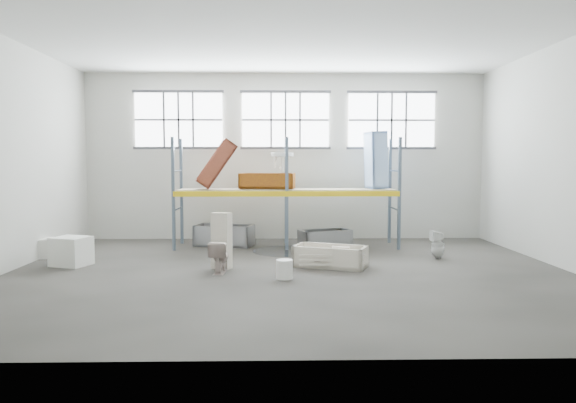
{
  "coord_description": "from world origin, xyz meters",
  "views": [
    {
      "loc": [
        -0.27,
        -11.09,
        2.34
      ],
      "look_at": [
        0.0,
        1.5,
        1.4
      ],
      "focal_mm": 33.03,
      "sensor_mm": 36.0,
      "label": 1
    }
  ],
  "objects_px": {
    "rust_tub_flat": "(267,181)",
    "toilet_white": "(438,244)",
    "carton_near": "(71,251)",
    "steel_tub_right": "(325,239)",
    "bucket": "(284,269)",
    "bathtub_beige": "(330,256)",
    "blue_tub_upright": "(376,160)",
    "cistern_tall": "(222,241)",
    "steel_tub_left": "(224,235)",
    "toilet_beige": "(220,257)"
  },
  "relations": [
    {
      "from": "rust_tub_flat",
      "to": "toilet_white",
      "type": "bearing_deg",
      "value": -26.18
    },
    {
      "from": "steel_tub_left",
      "to": "blue_tub_upright",
      "type": "bearing_deg",
      "value": 0.28
    },
    {
      "from": "steel_tub_right",
      "to": "bucket",
      "type": "relative_size",
      "value": 3.56
    },
    {
      "from": "toilet_white",
      "to": "blue_tub_upright",
      "type": "bearing_deg",
      "value": -158.15
    },
    {
      "from": "rust_tub_flat",
      "to": "carton_near",
      "type": "relative_size",
      "value": 1.98
    },
    {
      "from": "steel_tub_right",
      "to": "bucket",
      "type": "height_order",
      "value": "steel_tub_right"
    },
    {
      "from": "bathtub_beige",
      "to": "carton_near",
      "type": "bearing_deg",
      "value": -161.48
    },
    {
      "from": "bathtub_beige",
      "to": "rust_tub_flat",
      "type": "relative_size",
      "value": 1.06
    },
    {
      "from": "toilet_white",
      "to": "blue_tub_upright",
      "type": "xyz_separation_m",
      "value": [
        -1.14,
        2.11,
        2.05
      ]
    },
    {
      "from": "toilet_white",
      "to": "rust_tub_flat",
      "type": "bearing_deg",
      "value": -122.64
    },
    {
      "from": "rust_tub_flat",
      "to": "carton_near",
      "type": "distance_m",
      "value": 5.39
    },
    {
      "from": "toilet_white",
      "to": "blue_tub_upright",
      "type": "height_order",
      "value": "blue_tub_upright"
    },
    {
      "from": "toilet_beige",
      "to": "toilet_white",
      "type": "xyz_separation_m",
      "value": [
        5.12,
        1.55,
        0.0
      ]
    },
    {
      "from": "cistern_tall",
      "to": "carton_near",
      "type": "height_order",
      "value": "cistern_tall"
    },
    {
      "from": "cistern_tall",
      "to": "toilet_white",
      "type": "height_order",
      "value": "cistern_tall"
    },
    {
      "from": "steel_tub_right",
      "to": "toilet_white",
      "type": "bearing_deg",
      "value": -31.61
    },
    {
      "from": "bathtub_beige",
      "to": "bucket",
      "type": "height_order",
      "value": "bathtub_beige"
    },
    {
      "from": "steel_tub_left",
      "to": "carton_near",
      "type": "distance_m",
      "value": 4.23
    },
    {
      "from": "toilet_white",
      "to": "bucket",
      "type": "bearing_deg",
      "value": -66.51
    },
    {
      "from": "toilet_beige",
      "to": "bucket",
      "type": "distance_m",
      "value": 1.5
    },
    {
      "from": "bucket",
      "to": "rust_tub_flat",
      "type": "bearing_deg",
      "value": 95.58
    },
    {
      "from": "cistern_tall",
      "to": "steel_tub_left",
      "type": "xyz_separation_m",
      "value": [
        -0.26,
        3.21,
        -0.33
      ]
    },
    {
      "from": "bathtub_beige",
      "to": "rust_tub_flat",
      "type": "distance_m",
      "value": 3.69
    },
    {
      "from": "cistern_tall",
      "to": "steel_tub_right",
      "type": "height_order",
      "value": "cistern_tall"
    },
    {
      "from": "bathtub_beige",
      "to": "blue_tub_upright",
      "type": "height_order",
      "value": "blue_tub_upright"
    },
    {
      "from": "bathtub_beige",
      "to": "blue_tub_upright",
      "type": "distance_m",
      "value": 4.06
    },
    {
      "from": "toilet_beige",
      "to": "bucket",
      "type": "xyz_separation_m",
      "value": [
        1.36,
        -0.61,
        -0.15
      ]
    },
    {
      "from": "toilet_beige",
      "to": "toilet_white",
      "type": "height_order",
      "value": "toilet_white"
    },
    {
      "from": "bucket",
      "to": "toilet_beige",
      "type": "bearing_deg",
      "value": 155.72
    },
    {
      "from": "steel_tub_left",
      "to": "bucket",
      "type": "height_order",
      "value": "steel_tub_left"
    },
    {
      "from": "rust_tub_flat",
      "to": "blue_tub_upright",
      "type": "height_order",
      "value": "blue_tub_upright"
    },
    {
      "from": "bathtub_beige",
      "to": "carton_near",
      "type": "height_order",
      "value": "carton_near"
    },
    {
      "from": "rust_tub_flat",
      "to": "bathtub_beige",
      "type": "bearing_deg",
      "value": -64.02
    },
    {
      "from": "toilet_white",
      "to": "toilet_beige",
      "type": "bearing_deg",
      "value": -79.61
    },
    {
      "from": "cistern_tall",
      "to": "blue_tub_upright",
      "type": "relative_size",
      "value": 0.79
    },
    {
      "from": "toilet_beige",
      "to": "toilet_white",
      "type": "bearing_deg",
      "value": -158.18
    },
    {
      "from": "toilet_white",
      "to": "bucket",
      "type": "xyz_separation_m",
      "value": [
        -3.76,
        -2.17,
        -0.15
      ]
    },
    {
      "from": "cistern_tall",
      "to": "steel_tub_left",
      "type": "height_order",
      "value": "cistern_tall"
    },
    {
      "from": "toilet_beige",
      "to": "toilet_white",
      "type": "relative_size",
      "value": 0.99
    },
    {
      "from": "steel_tub_left",
      "to": "blue_tub_upright",
      "type": "relative_size",
      "value": 1.01
    },
    {
      "from": "toilet_beige",
      "to": "steel_tub_right",
      "type": "distance_m",
      "value": 4.04
    },
    {
      "from": "rust_tub_flat",
      "to": "bucket",
      "type": "distance_m",
      "value": 4.54
    },
    {
      "from": "blue_tub_upright",
      "to": "carton_near",
      "type": "distance_m",
      "value": 8.21
    },
    {
      "from": "toilet_beige",
      "to": "steel_tub_right",
      "type": "relative_size",
      "value": 0.5
    },
    {
      "from": "bathtub_beige",
      "to": "rust_tub_flat",
      "type": "height_order",
      "value": "rust_tub_flat"
    },
    {
      "from": "cistern_tall",
      "to": "carton_near",
      "type": "bearing_deg",
      "value": -165.03
    },
    {
      "from": "toilet_beige",
      "to": "blue_tub_upright",
      "type": "xyz_separation_m",
      "value": [
        3.98,
        3.67,
        2.05
      ]
    },
    {
      "from": "blue_tub_upright",
      "to": "toilet_white",
      "type": "bearing_deg",
      "value": -61.69
    },
    {
      "from": "toilet_beige",
      "to": "rust_tub_flat",
      "type": "height_order",
      "value": "rust_tub_flat"
    },
    {
      "from": "blue_tub_upright",
      "to": "carton_near",
      "type": "height_order",
      "value": "blue_tub_upright"
    }
  ]
}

